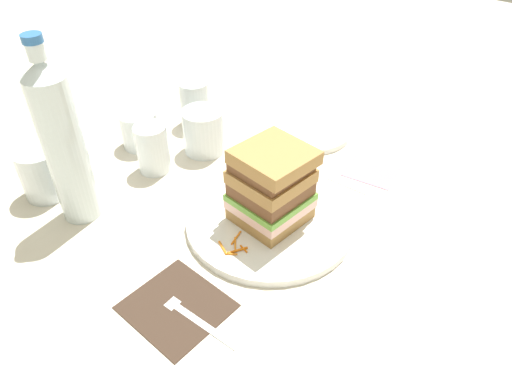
{
  "coord_description": "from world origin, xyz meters",
  "views": [
    {
      "loc": [
        -0.49,
        -0.37,
        0.55
      ],
      "look_at": [
        0.01,
        0.0,
        0.05
      ],
      "focal_mm": 33.55,
      "sensor_mm": 36.0,
      "label": 1
    }
  ],
  "objects": [
    {
      "name": "ground_plane",
      "position": [
        0.0,
        0.0,
        0.0
      ],
      "size": [
        3.0,
        3.0,
        0.0
      ],
      "primitive_type": "plane",
      "color": "beige"
    },
    {
      "name": "main_plate",
      "position": [
        0.01,
        -0.03,
        0.01
      ],
      "size": [
        0.28,
        0.28,
        0.01
      ],
      "primitive_type": "cylinder",
      "color": "white",
      "rests_on": "ground_plane"
    },
    {
      "name": "sandwich",
      "position": [
        0.01,
        -0.03,
        0.08
      ],
      "size": [
        0.12,
        0.13,
        0.14
      ],
      "color": "#A87A42",
      "rests_on": "main_plate"
    },
    {
      "name": "carrot_shred_0",
      "position": [
        -0.1,
        -0.03,
        0.02
      ],
      "size": [
        0.01,
        0.02,
        0.0
      ],
      "primitive_type": "cylinder",
      "rotation": [
        0.0,
        1.57,
        2.15
      ],
      "color": "orange",
      "rests_on": "main_plate"
    },
    {
      "name": "carrot_shred_1",
      "position": [
        -0.09,
        -0.03,
        0.02
      ],
      "size": [
        0.03,
        0.02,
        0.0
      ],
      "primitive_type": "cylinder",
      "rotation": [
        0.0,
        1.57,
        2.6
      ],
      "color": "orange",
      "rests_on": "main_plate"
    },
    {
      "name": "carrot_shred_2",
      "position": [
        -0.08,
        -0.02,
        0.02
      ],
      "size": [
        0.03,
        0.02,
        0.0
      ],
      "primitive_type": "cylinder",
      "rotation": [
        0.0,
        1.57,
        0.69
      ],
      "color": "orange",
      "rests_on": "main_plate"
    },
    {
      "name": "carrot_shred_3",
      "position": [
        -0.07,
        -0.02,
        0.02
      ],
      "size": [
        0.03,
        0.01,
        0.0
      ],
      "primitive_type": "cylinder",
      "rotation": [
        0.0,
        1.57,
        0.22
      ],
      "color": "orange",
      "rests_on": "main_plate"
    },
    {
      "name": "carrot_shred_4",
      "position": [
        -0.1,
        -0.01,
        0.02
      ],
      "size": [
        0.02,
        0.03,
        0.0
      ],
      "primitive_type": "cylinder",
      "rotation": [
        0.0,
        1.57,
        1.09
      ],
      "color": "orange",
      "rests_on": "main_plate"
    },
    {
      "name": "carrot_shred_5",
      "position": [
        -0.08,
        -0.04,
        0.02
      ],
      "size": [
        0.01,
        0.02,
        0.0
      ],
      "primitive_type": "cylinder",
      "rotation": [
        0.0,
        1.57,
        1.25
      ],
      "color": "orange",
      "rests_on": "main_plate"
    },
    {
      "name": "carrot_shred_6",
      "position": [
        0.11,
        -0.02,
        0.02
      ],
      "size": [
        0.02,
        0.0,
        0.0
      ],
      "primitive_type": "cylinder",
      "rotation": [
        0.0,
        1.57,
        3.19
      ],
      "color": "orange",
      "rests_on": "main_plate"
    },
    {
      "name": "carrot_shred_7",
      "position": [
        0.09,
        -0.02,
        0.02
      ],
      "size": [
        0.02,
        0.02,
        0.0
      ],
      "primitive_type": "cylinder",
      "rotation": [
        0.0,
        1.57,
        3.96
      ],
      "color": "orange",
      "rests_on": "main_plate"
    },
    {
      "name": "carrot_shred_8",
      "position": [
        0.1,
        -0.03,
        0.01
      ],
      "size": [
        0.03,
        0.01,
        0.0
      ],
      "primitive_type": "cylinder",
      "rotation": [
        0.0,
        1.57,
        6.19
      ],
      "color": "orange",
      "rests_on": "main_plate"
    },
    {
      "name": "carrot_shred_9",
      "position": [
        0.09,
        -0.03,
        0.01
      ],
      "size": [
        0.01,
        0.03,
        0.0
      ],
      "primitive_type": "cylinder",
      "rotation": [
        0.0,
        1.57,
        5.12
      ],
      "color": "orange",
      "rests_on": "main_plate"
    },
    {
      "name": "carrot_shred_10",
      "position": [
        0.07,
        -0.03,
        0.02
      ],
      "size": [
        0.02,
        0.03,
        0.0
      ],
      "primitive_type": "cylinder",
      "rotation": [
        0.0,
        1.57,
        2.06
      ],
      "color": "orange",
      "rests_on": "main_plate"
    },
    {
      "name": "napkin_dark",
      "position": [
        -0.22,
        -0.03,
        0.0
      ],
      "size": [
        0.13,
        0.14,
        0.0
      ],
      "primitive_type": "cube",
      "rotation": [
        0.0,
        0.0,
        -0.08
      ],
      "color": "#38281E",
      "rests_on": "ground_plane"
    },
    {
      "name": "fork",
      "position": [
        -0.22,
        -0.05,
        0.0
      ],
      "size": [
        0.02,
        0.17,
        0.0
      ],
      "color": "silver",
      "rests_on": "napkin_dark"
    },
    {
      "name": "knife",
      "position": [
        0.18,
        -0.03,
        0.0
      ],
      "size": [
        0.02,
        0.2,
        0.0
      ],
      "color": "silver",
      "rests_on": "ground_plane"
    },
    {
      "name": "juice_glass",
      "position": [
        0.11,
        0.21,
        0.04
      ],
      "size": [
        0.08,
        0.08,
        0.09
      ],
      "color": "white",
      "rests_on": "ground_plane"
    },
    {
      "name": "water_bottle",
      "position": [
        -0.17,
        0.25,
        0.14
      ],
      "size": [
        0.07,
        0.07,
        0.32
      ],
      "color": "silver",
      "rests_on": "ground_plane"
    },
    {
      "name": "empty_tumbler_0",
      "position": [
        -0.17,
        0.34,
        0.05
      ],
      "size": [
        0.08,
        0.08,
        0.09
      ],
      "primitive_type": "cylinder",
      "color": "silver",
      "rests_on": "ground_plane"
    },
    {
      "name": "empty_tumbler_1",
      "position": [
        0.04,
        0.33,
        0.04
      ],
      "size": [
        0.08,
        0.08,
        0.07
      ],
      "primitive_type": "cylinder",
      "color": "silver",
      "rests_on": "ground_plane"
    },
    {
      "name": "empty_tumbler_2",
      "position": [
        0.18,
        0.3,
        0.05
      ],
      "size": [
        0.06,
        0.06,
        0.1
      ],
      "primitive_type": "cylinder",
      "color": "silver",
      "rests_on": "ground_plane"
    },
    {
      "name": "empty_tumbler_3",
      "position": [
        -0.0,
        0.24,
        0.05
      ],
      "size": [
        0.06,
        0.06,
        0.1
      ],
      "primitive_type": "cylinder",
      "color": "silver",
      "rests_on": "ground_plane"
    },
    {
      "name": "side_plate",
      "position": [
        0.3,
        0.07,
        0.01
      ],
      "size": [
        0.18,
        0.18,
        0.01
      ],
      "primitive_type": "cylinder",
      "color": "white",
      "rests_on": "ground_plane"
    },
    {
      "name": "napkin_pink",
      "position": [
        0.24,
        -0.1,
        0.0
      ],
      "size": [
        0.09,
        0.1,
        0.0
      ],
      "primitive_type": "cube",
      "rotation": [
        0.0,
        0.0,
        0.12
      ],
      "color": "pink",
      "rests_on": "ground_plane"
    }
  ]
}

